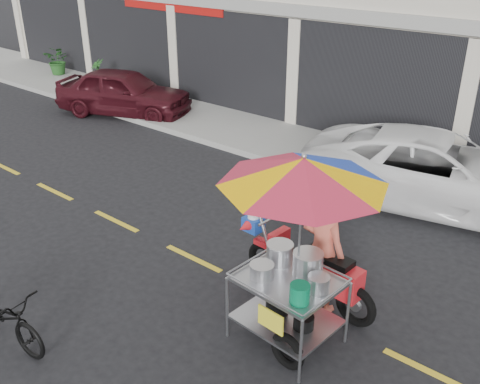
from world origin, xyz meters
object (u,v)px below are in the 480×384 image
Objects in this scene: maroon_sedan at (124,92)px; white_pickup at (436,170)px; near_bicycle at (3,316)px; food_vendor_rig at (307,219)px.

maroon_sedan is 0.77× the size of white_pickup.
near_bicycle is (6.52, -7.37, -0.26)m from maroon_sedan.
food_vendor_rig is (9.30, -4.65, 0.97)m from maroon_sedan.
near_bicycle is at bearing 146.98° from white_pickup.
white_pickup is 3.25× the size of near_bicycle.
near_bicycle is 4.08m from food_vendor_rig.
near_bicycle is at bearing -160.06° from maroon_sedan.
maroon_sedan is 10.44m from food_vendor_rig.
maroon_sedan is 1.51× the size of food_vendor_rig.
maroon_sedan is at bearing 35.32° from near_bicycle.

